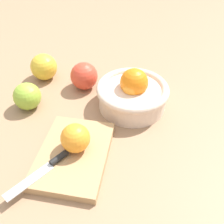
{
  "coord_description": "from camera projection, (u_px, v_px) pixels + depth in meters",
  "views": [
    {
      "loc": [
        0.45,
        0.25,
        0.48
      ],
      "look_at": [
        -0.03,
        0.12,
        0.04
      ],
      "focal_mm": 42.34,
      "sensor_mm": 36.0,
      "label": 1
    }
  ],
  "objects": [
    {
      "name": "apple_front_left_2",
      "position": [
        27.0,
        96.0,
        0.72
      ],
      "size": [
        0.08,
        0.08,
        0.08
      ],
      "primitive_type": "sphere",
      "color": "#8EB738",
      "rests_on": "ground_plane"
    },
    {
      "name": "cutting_board",
      "position": [
        74.0,
        155.0,
        0.6
      ],
      "size": [
        0.23,
        0.17,
        0.02
      ],
      "primitive_type": "cube",
      "rotation": [
        0.0,
        0.0,
        0.08
      ],
      "color": "tan",
      "rests_on": "ground_plane"
    },
    {
      "name": "bowl",
      "position": [
        133.0,
        93.0,
        0.72
      ],
      "size": [
        0.2,
        0.2,
        0.11
      ],
      "color": "beige",
      "rests_on": "ground_plane"
    },
    {
      "name": "orange_on_board",
      "position": [
        75.0,
        138.0,
        0.58
      ],
      "size": [
        0.07,
        0.07,
        0.07
      ],
      "primitive_type": "sphere",
      "color": "orange",
      "rests_on": "cutting_board"
    },
    {
      "name": "knife",
      "position": [
        47.0,
        167.0,
        0.56
      ],
      "size": [
        0.14,
        0.09,
        0.01
      ],
      "color": "silver",
      "rests_on": "cutting_board"
    },
    {
      "name": "apple_mid_left",
      "position": [
        85.0,
        76.0,
        0.79
      ],
      "size": [
        0.08,
        0.08,
        0.08
      ],
      "primitive_type": "sphere",
      "color": "#D6422D",
      "rests_on": "ground_plane"
    },
    {
      "name": "ground_plane",
      "position": [
        64.0,
        123.0,
        0.69
      ],
      "size": [
        2.4,
        2.4,
        0.0
      ],
      "primitive_type": "plane",
      "color": "#997556"
    },
    {
      "name": "apple_front_left",
      "position": [
        44.0,
        67.0,
        0.83
      ],
      "size": [
        0.08,
        0.08,
        0.08
      ],
      "primitive_type": "sphere",
      "color": "gold",
      "rests_on": "ground_plane"
    }
  ]
}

